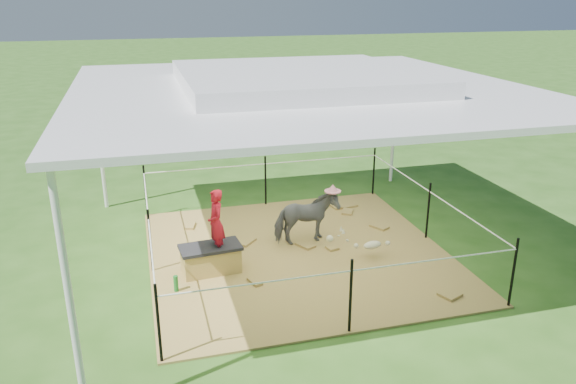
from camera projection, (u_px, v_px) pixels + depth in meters
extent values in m
plane|color=#2D5919|center=(298.00, 254.00, 8.92)|extent=(90.00, 90.00, 0.00)
cube|color=brown|center=(298.00, 254.00, 8.91)|extent=(4.60, 4.60, 0.03)
cylinder|color=silver|center=(99.00, 142.00, 10.46)|extent=(0.07, 0.07, 2.60)
cylinder|color=silver|center=(394.00, 123.00, 11.95)|extent=(0.07, 0.07, 2.60)
cylinder|color=silver|center=(70.00, 305.00, 5.01)|extent=(0.07, 0.07, 2.60)
cube|color=white|center=(299.00, 88.00, 8.03)|extent=(6.30, 6.30, 0.08)
cube|color=white|center=(299.00, 78.00, 7.98)|extent=(3.30, 3.30, 0.22)
cylinder|color=black|center=(146.00, 192.00, 10.24)|extent=(0.04, 0.04, 1.00)
cylinder|color=black|center=(266.00, 181.00, 10.79)|extent=(0.04, 0.04, 1.00)
cylinder|color=black|center=(374.00, 172.00, 11.35)|extent=(0.04, 0.04, 1.00)
cylinder|color=black|center=(150.00, 241.00, 8.19)|extent=(0.04, 0.04, 1.00)
cylinder|color=black|center=(428.00, 212.00, 9.31)|extent=(0.04, 0.04, 1.00)
cylinder|color=black|center=(159.00, 325.00, 6.15)|extent=(0.04, 0.04, 1.00)
cylinder|color=black|center=(351.00, 297.00, 6.71)|extent=(0.04, 0.04, 1.00)
cylinder|color=black|center=(513.00, 274.00, 7.26)|extent=(0.04, 0.04, 1.00)
cylinder|color=white|center=(265.00, 164.00, 10.68)|extent=(4.50, 0.02, 0.02)
cylinder|color=white|center=(352.00, 271.00, 6.59)|extent=(4.50, 0.02, 0.02)
cylinder|color=white|center=(430.00, 192.00, 9.19)|extent=(0.02, 4.50, 0.02)
cylinder|color=white|center=(148.00, 219.00, 8.08)|extent=(0.02, 4.50, 0.02)
cube|color=#B19540|center=(211.00, 260.00, 8.26)|extent=(0.87, 0.49, 0.37)
cube|color=black|center=(210.00, 247.00, 8.19)|extent=(0.93, 0.54, 0.05)
imported|color=red|center=(216.00, 216.00, 8.05)|extent=(0.27, 0.38, 1.00)
cylinder|color=#186E25|center=(176.00, 284.00, 7.74)|extent=(0.07, 0.07, 0.23)
imported|color=#4E4D52|center=(306.00, 218.00, 9.12)|extent=(1.07, 0.57, 0.87)
cylinder|color=pink|center=(307.00, 190.00, 8.95)|extent=(0.27, 0.27, 0.13)
cylinder|color=blue|center=(369.00, 121.00, 15.90)|extent=(0.69, 0.69, 0.95)
cube|color=#56301D|center=(263.00, 121.00, 16.44)|extent=(1.83, 1.40, 0.72)
cube|color=#55381D|center=(385.00, 107.00, 18.45)|extent=(1.93, 1.49, 0.75)
imported|color=blue|center=(295.00, 117.00, 15.95)|extent=(0.65, 0.56, 1.16)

